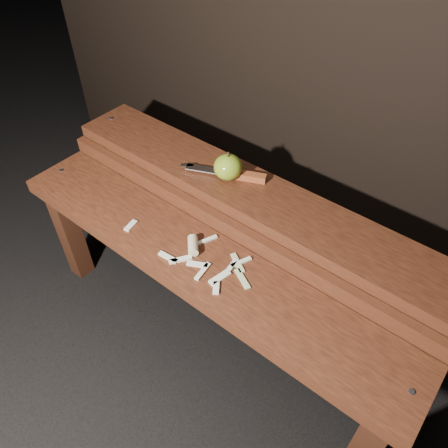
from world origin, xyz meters
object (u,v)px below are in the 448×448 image
Objects in this scene: bench_rear_tier at (248,213)px; bench_front_tier at (195,275)px; apple at (228,167)px; knife at (237,175)px.

bench_front_tier is at bearing -90.00° from bench_rear_tier.
apple reaches higher than bench_rear_tier.
apple is at bearing -141.75° from knife.
bench_front_tier is at bearing -77.18° from knife.
bench_front_tier is at bearing -72.04° from apple.
knife is at bearing 161.03° from bench_rear_tier.
apple is at bearing 176.70° from bench_rear_tier.
knife reaches higher than bench_front_tier.
bench_front_tier is 0.30m from knife.
apple reaches higher than bench_front_tier.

